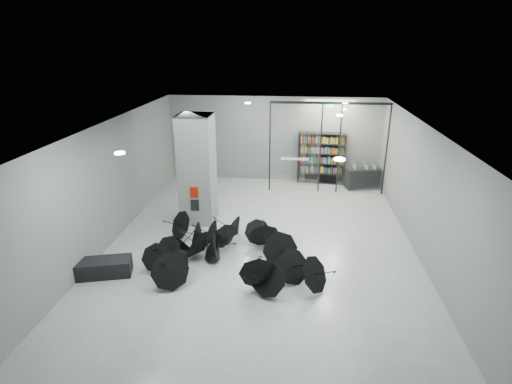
# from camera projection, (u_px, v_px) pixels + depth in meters

# --- Properties ---
(room) EXTENTS (14.00, 14.02, 4.01)m
(room) POSITION_uv_depth(u_px,v_px,m) (261.00, 166.00, 12.09)
(room) COLOR gray
(room) RESTS_ON ground
(column) EXTENTS (1.20, 1.20, 4.00)m
(column) POSITION_uv_depth(u_px,v_px,m) (197.00, 170.00, 14.49)
(column) COLOR slate
(column) RESTS_ON ground
(fire_cabinet) EXTENTS (0.28, 0.04, 0.38)m
(fire_cabinet) POSITION_uv_depth(u_px,v_px,m) (194.00, 192.00, 14.15)
(fire_cabinet) COLOR #A50A07
(fire_cabinet) RESTS_ON column
(info_panel) EXTENTS (0.30, 0.03, 0.42)m
(info_panel) POSITION_uv_depth(u_px,v_px,m) (195.00, 205.00, 14.33)
(info_panel) COLOR black
(info_panel) RESTS_ON column
(exit_sign) EXTENTS (0.30, 0.06, 0.15)m
(exit_sign) POSITION_uv_depth(u_px,v_px,m) (330.00, 107.00, 16.44)
(exit_sign) COLOR #0CE533
(exit_sign) RESTS_ON room
(glass_partition) EXTENTS (5.06, 0.08, 4.00)m
(glass_partition) POSITION_uv_depth(u_px,v_px,m) (327.00, 144.00, 17.21)
(glass_partition) COLOR silver
(glass_partition) RESTS_ON ground
(bench) EXTENTS (1.65, 1.03, 0.49)m
(bench) POSITION_uv_depth(u_px,v_px,m) (104.00, 268.00, 11.54)
(bench) COLOR black
(bench) RESTS_ON ground
(bookshelf) EXTENTS (2.23, 0.64, 2.42)m
(bookshelf) POSITION_uv_depth(u_px,v_px,m) (322.00, 158.00, 18.73)
(bookshelf) COLOR black
(bookshelf) RESTS_ON ground
(shop_counter) EXTENTS (1.66, 1.00, 0.93)m
(shop_counter) POSITION_uv_depth(u_px,v_px,m) (363.00, 178.00, 18.30)
(shop_counter) COLOR black
(shop_counter) RESTS_ON ground
(umbrella_cluster) EXTENTS (5.81, 4.41, 1.32)m
(umbrella_cluster) POSITION_uv_depth(u_px,v_px,m) (227.00, 254.00, 12.13)
(umbrella_cluster) COLOR black
(umbrella_cluster) RESTS_ON ground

